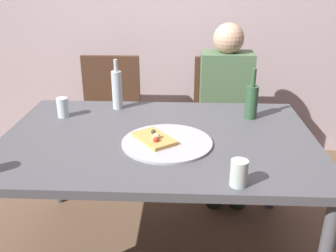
% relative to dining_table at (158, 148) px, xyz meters
% --- Properties ---
extents(ground_plane, '(8.00, 8.00, 0.00)m').
position_rel_dining_table_xyz_m(ground_plane, '(0.00, 0.00, -0.65)').
color(ground_plane, brown).
extents(dining_table, '(1.57, 1.04, 0.72)m').
position_rel_dining_table_xyz_m(dining_table, '(0.00, 0.00, 0.00)').
color(dining_table, '#4C4C51').
rests_on(dining_table, ground_plane).
extents(pizza_tray, '(0.44, 0.44, 0.01)m').
position_rel_dining_table_xyz_m(pizza_tray, '(0.05, -0.09, 0.07)').
color(pizza_tray, '#ADADB2').
rests_on(pizza_tray, dining_table).
extents(pizza_slice_last, '(0.24, 0.25, 0.05)m').
position_rel_dining_table_xyz_m(pizza_slice_last, '(-0.01, -0.08, 0.09)').
color(pizza_slice_last, tan).
rests_on(pizza_slice_last, pizza_tray).
extents(wine_bottle, '(0.07, 0.07, 0.28)m').
position_rel_dining_table_xyz_m(wine_bottle, '(0.50, 0.27, 0.17)').
color(wine_bottle, '#2D5133').
rests_on(wine_bottle, dining_table).
extents(beer_bottle, '(0.06, 0.06, 0.30)m').
position_rel_dining_table_xyz_m(beer_bottle, '(-0.27, 0.40, 0.19)').
color(beer_bottle, '#B2BCC1').
rests_on(beer_bottle, dining_table).
extents(tumbler_far, '(0.07, 0.07, 0.11)m').
position_rel_dining_table_xyz_m(tumbler_far, '(-0.56, 0.24, 0.12)').
color(tumbler_far, silver).
rests_on(tumbler_far, dining_table).
extents(wine_glass, '(0.07, 0.07, 0.11)m').
position_rel_dining_table_xyz_m(wine_glass, '(0.34, -0.45, 0.12)').
color(wine_glass, '#B7C6BC').
rests_on(wine_glass, dining_table).
extents(chair_left, '(0.44, 0.44, 0.90)m').
position_rel_dining_table_xyz_m(chair_left, '(-0.44, 0.92, -0.14)').
color(chair_left, '#472D1E').
rests_on(chair_left, ground_plane).
extents(chair_right, '(0.44, 0.44, 0.90)m').
position_rel_dining_table_xyz_m(chair_right, '(0.42, 0.92, -0.14)').
color(chair_right, '#472D1E').
rests_on(chair_right, ground_plane).
extents(guest_in_sweater, '(0.36, 0.56, 1.17)m').
position_rel_dining_table_xyz_m(guest_in_sweater, '(0.42, 0.77, -0.01)').
color(guest_in_sweater, '#4C6B47').
rests_on(guest_in_sweater, ground_plane).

